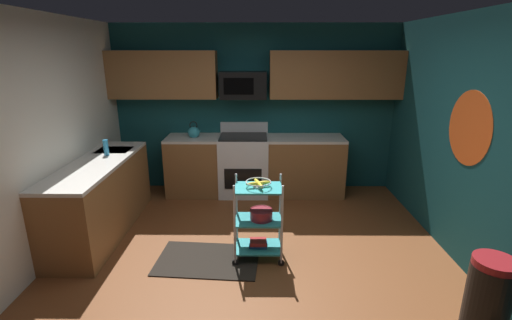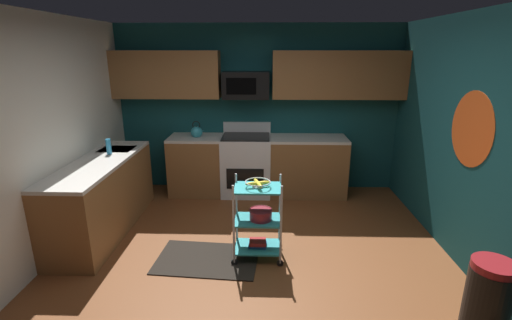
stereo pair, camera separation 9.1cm
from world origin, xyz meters
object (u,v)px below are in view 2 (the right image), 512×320
book_stack (258,243)px  kettle (197,132)px  trash_can (488,300)px  oven_range (246,164)px  microwave (246,85)px  rolling_cart (258,220)px  mixing_bowl_large (261,214)px  dish_soap_bottle (109,147)px  fruit_bowl (258,183)px

book_stack → kettle: (-1.00, 1.90, 0.83)m
kettle → trash_can: 4.18m
oven_range → microwave: 1.23m
rolling_cart → book_stack: bearing=-76.0°
book_stack → trash_can: size_ratio=0.31×
mixing_bowl_large → microwave: bearing=97.5°
kettle → trash_can: kettle is taller
oven_range → kettle: 0.92m
oven_range → dish_soap_bottle: dish_soap_bottle is taller
rolling_cart → mixing_bowl_large: rolling_cart is taller
oven_range → fruit_bowl: (0.23, -1.90, 0.40)m
fruit_bowl → dish_soap_bottle: (-1.94, 0.89, 0.14)m
microwave → trash_can: bearing=-56.2°
microwave → mixing_bowl_large: bearing=-82.5°
microwave → trash_can: microwave is taller
trash_can → rolling_cart: bearing=149.3°
oven_range → microwave: microwave is taller
dish_soap_bottle → trash_can: 4.34m
oven_range → mixing_bowl_large: bearing=-82.1°
rolling_cart → book_stack: rolling_cart is taller
dish_soap_bottle → trash_can: (3.79, -1.99, -0.69)m
book_stack → mixing_bowl_large: bearing=-0.0°
dish_soap_bottle → book_stack: bearing=-24.6°
rolling_cart → fruit_bowl: (0.00, -0.00, 0.42)m
fruit_bowl → dish_soap_bottle: 2.14m
oven_range → rolling_cart: (0.23, -1.90, -0.03)m
book_stack → microwave: bearing=96.6°
mixing_bowl_large → kettle: 2.21m
mixing_bowl_large → book_stack: bearing=180.0°
oven_range → rolling_cart: bearing=-83.0°
fruit_bowl → book_stack: bearing=76.0°
mixing_bowl_large → dish_soap_bottle: bearing=155.8°
microwave → dish_soap_bottle: bearing=-146.9°
microwave → book_stack: bearing=-83.4°
mixing_bowl_large → dish_soap_bottle: size_ratio=1.26×
oven_range → trash_can: bearing=-55.3°
fruit_bowl → dish_soap_bottle: size_ratio=1.36×
rolling_cart → fruit_bowl: 0.42m
trash_can → kettle: bearing=133.5°
rolling_cart → book_stack: (0.00, -0.00, -0.29)m
mixing_bowl_large → book_stack: (-0.03, 0.00, -0.35)m
kettle → dish_soap_bottle: (-0.95, -1.01, 0.02)m
fruit_bowl → kettle: bearing=117.7°
fruit_bowl → mixing_bowl_large: fruit_bowl is taller
kettle → oven_range: bearing=0.3°
microwave → fruit_bowl: 2.18m
mixing_bowl_large → book_stack: 0.35m
microwave → fruit_bowl: microwave is taller
rolling_cart → mixing_bowl_large: 0.07m
rolling_cart → trash_can: bearing=-30.7°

